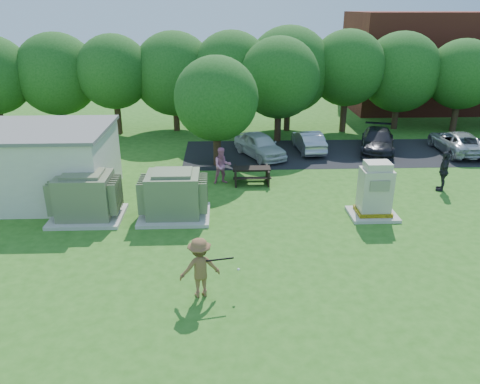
{
  "coord_description": "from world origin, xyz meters",
  "views": [
    {
      "loc": [
        -0.7,
        -13.93,
        8.47
      ],
      "look_at": [
        0.0,
        4.0,
        1.3
      ],
      "focal_mm": 35.0,
      "sensor_mm": 36.0,
      "label": 1
    }
  ],
  "objects_px": {
    "person_walking_right": "(444,171)",
    "car_white": "(260,145)",
    "generator_cabinet": "(375,193)",
    "picnic_table": "(252,173)",
    "transformer_right": "(174,196)",
    "person_at_picnic": "(222,166)",
    "car_silver_b": "(457,142)",
    "transformer_left": "(85,197)",
    "batter": "(200,268)",
    "car_silver_a": "(308,141)",
    "person_by_generator": "(367,193)",
    "car_dark": "(378,141)"
  },
  "relations": [
    {
      "from": "person_walking_right",
      "to": "car_silver_a",
      "type": "distance_m",
      "value": 8.77
    },
    {
      "from": "batter",
      "to": "person_by_generator",
      "type": "relative_size",
      "value": 1.07
    },
    {
      "from": "batter",
      "to": "person_by_generator",
      "type": "bearing_deg",
      "value": -153.98
    },
    {
      "from": "car_dark",
      "to": "transformer_right",
      "type": "bearing_deg",
      "value": -124.62
    },
    {
      "from": "person_at_picnic",
      "to": "car_silver_b",
      "type": "xyz_separation_m",
      "value": [
        14.46,
        4.85,
        -0.28
      ]
    },
    {
      "from": "car_silver_b",
      "to": "person_by_generator",
      "type": "bearing_deg",
      "value": 48.37
    },
    {
      "from": "person_at_picnic",
      "to": "car_white",
      "type": "xyz_separation_m",
      "value": [
        2.26,
        4.48,
        -0.23
      ]
    },
    {
      "from": "picnic_table",
      "to": "batter",
      "type": "distance_m",
      "value": 10.21
    },
    {
      "from": "generator_cabinet",
      "to": "car_dark",
      "type": "relative_size",
      "value": 0.51
    },
    {
      "from": "transformer_right",
      "to": "person_at_picnic",
      "type": "relative_size",
      "value": 1.59
    },
    {
      "from": "car_silver_b",
      "to": "car_white",
      "type": "bearing_deg",
      "value": 3.18
    },
    {
      "from": "person_walking_right",
      "to": "car_silver_b",
      "type": "distance_m",
      "value": 7.24
    },
    {
      "from": "person_at_picnic",
      "to": "car_dark",
      "type": "relative_size",
      "value": 0.39
    },
    {
      "from": "transformer_right",
      "to": "person_at_picnic",
      "type": "xyz_separation_m",
      "value": [
        2.07,
        4.01,
        -0.03
      ]
    },
    {
      "from": "generator_cabinet",
      "to": "car_white",
      "type": "relative_size",
      "value": 0.58
    },
    {
      "from": "person_at_picnic",
      "to": "car_silver_b",
      "type": "height_order",
      "value": "person_at_picnic"
    },
    {
      "from": "person_by_generator",
      "to": "person_at_picnic",
      "type": "bearing_deg",
      "value": -9.47
    },
    {
      "from": "transformer_left",
      "to": "person_walking_right",
      "type": "relative_size",
      "value": 1.52
    },
    {
      "from": "generator_cabinet",
      "to": "car_white",
      "type": "bearing_deg",
      "value": 115.74
    },
    {
      "from": "batter",
      "to": "person_by_generator",
      "type": "height_order",
      "value": "batter"
    },
    {
      "from": "person_by_generator",
      "to": "car_silver_b",
      "type": "height_order",
      "value": "person_by_generator"
    },
    {
      "from": "generator_cabinet",
      "to": "car_white",
      "type": "distance_m",
      "value": 9.71
    },
    {
      "from": "transformer_right",
      "to": "car_white",
      "type": "distance_m",
      "value": 9.54
    },
    {
      "from": "person_by_generator",
      "to": "generator_cabinet",
      "type": "bearing_deg",
      "value": 143.87
    },
    {
      "from": "batter",
      "to": "car_white",
      "type": "bearing_deg",
      "value": -116.47
    },
    {
      "from": "transformer_right",
      "to": "person_walking_right",
      "type": "xyz_separation_m",
      "value": [
        12.84,
        2.64,
        0.02
      ]
    },
    {
      "from": "generator_cabinet",
      "to": "person_at_picnic",
      "type": "bearing_deg",
      "value": 146.65
    },
    {
      "from": "person_at_picnic",
      "to": "car_silver_a",
      "type": "distance_m",
      "value": 7.71
    },
    {
      "from": "generator_cabinet",
      "to": "picnic_table",
      "type": "xyz_separation_m",
      "value": [
        -4.98,
        4.27,
        -0.56
      ]
    },
    {
      "from": "generator_cabinet",
      "to": "car_silver_a",
      "type": "distance_m",
      "value": 9.86
    },
    {
      "from": "car_silver_a",
      "to": "car_silver_b",
      "type": "distance_m",
      "value": 9.11
    },
    {
      "from": "person_walking_right",
      "to": "car_white",
      "type": "distance_m",
      "value": 10.33
    },
    {
      "from": "generator_cabinet",
      "to": "batter",
      "type": "distance_m",
      "value": 9.17
    },
    {
      "from": "transformer_right",
      "to": "batter",
      "type": "xyz_separation_m",
      "value": [
        1.36,
        -5.94,
        0.02
      ]
    },
    {
      "from": "car_white",
      "to": "car_silver_b",
      "type": "relative_size",
      "value": 0.88
    },
    {
      "from": "car_silver_a",
      "to": "person_at_picnic",
      "type": "bearing_deg",
      "value": 41.23
    },
    {
      "from": "batter",
      "to": "car_white",
      "type": "height_order",
      "value": "batter"
    },
    {
      "from": "person_at_picnic",
      "to": "batter",
      "type": "bearing_deg",
      "value": -106.48
    },
    {
      "from": "car_dark",
      "to": "person_at_picnic",
      "type": "bearing_deg",
      "value": -134.47
    },
    {
      "from": "transformer_left",
      "to": "car_white",
      "type": "bearing_deg",
      "value": 46.58
    },
    {
      "from": "picnic_table",
      "to": "car_silver_a",
      "type": "bearing_deg",
      "value": 54.91
    },
    {
      "from": "person_at_picnic",
      "to": "person_walking_right",
      "type": "height_order",
      "value": "person_walking_right"
    },
    {
      "from": "transformer_left",
      "to": "generator_cabinet",
      "type": "xyz_separation_m",
      "value": [
        12.25,
        -0.25,
        0.1
      ]
    },
    {
      "from": "person_walking_right",
      "to": "car_silver_b",
      "type": "height_order",
      "value": "person_walking_right"
    },
    {
      "from": "person_by_generator",
      "to": "car_dark",
      "type": "distance_m",
      "value": 9.71
    },
    {
      "from": "generator_cabinet",
      "to": "person_walking_right",
      "type": "bearing_deg",
      "value": 33.89
    },
    {
      "from": "car_white",
      "to": "batter",
      "type": "bearing_deg",
      "value": -126.59
    },
    {
      "from": "person_by_generator",
      "to": "car_silver_a",
      "type": "bearing_deg",
      "value": -62.06
    },
    {
      "from": "car_silver_a",
      "to": "car_dark",
      "type": "xyz_separation_m",
      "value": [
        4.25,
        -0.34,
        0.05
      ]
    },
    {
      "from": "transformer_right",
      "to": "person_by_generator",
      "type": "height_order",
      "value": "transformer_right"
    }
  ]
}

